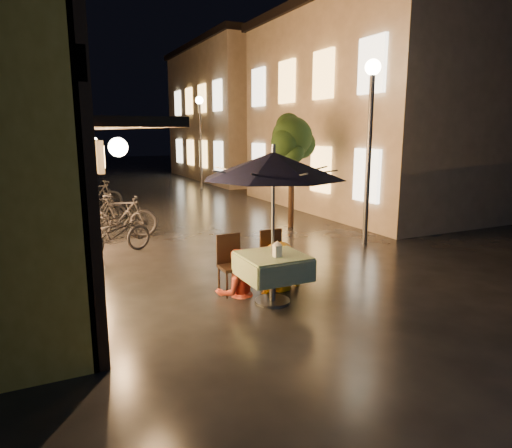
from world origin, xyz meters
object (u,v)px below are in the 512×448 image
table_lantern (277,248)px  person_orange (237,250)px  patio_umbrella (273,166)px  bicycle_0 (115,234)px  cafe_table (273,266)px  person_yellow (280,244)px  streetlamp_near (370,119)px

table_lantern → person_orange: 0.83m
patio_umbrella → bicycle_0: size_ratio=1.44×
patio_umbrella → table_lantern: (0.00, -0.14, -1.23)m
cafe_table → person_yellow: 0.68m
cafe_table → bicycle_0: size_ratio=0.58×
patio_umbrella → person_yellow: bearing=51.9°
patio_umbrella → table_lantern: size_ratio=9.84×
table_lantern → person_yellow: 0.78m
table_lantern → bicycle_0: bearing=113.0°
table_lantern → streetlamp_near: bearing=34.4°
bicycle_0 → patio_umbrella: bearing=-177.0°
streetlamp_near → cafe_table: bearing=-147.1°
patio_umbrella → person_yellow: size_ratio=1.55×
bicycle_0 → streetlamp_near: bearing=-126.7°
cafe_table → table_lantern: (0.00, -0.14, 0.33)m
streetlamp_near → cafe_table: size_ratio=4.27×
patio_umbrella → bicycle_0: (-1.76, 4.01, -1.70)m
person_orange → person_yellow: size_ratio=0.95×
streetlamp_near → person_orange: 5.01m
cafe_table → person_orange: bearing=122.0°
patio_umbrella → person_yellow: 1.50m
cafe_table → person_yellow: (0.40, 0.51, 0.21)m
cafe_table → table_lantern: 0.36m
cafe_table → patio_umbrella: size_ratio=0.40×
cafe_table → person_orange: person_orange is taller
cafe_table → patio_umbrella: 1.56m
person_orange → person_yellow: person_yellow is taller
cafe_table → table_lantern: size_ratio=3.96×
person_yellow → cafe_table: bearing=41.3°
person_yellow → patio_umbrella: bearing=41.3°
bicycle_0 → person_yellow: bearing=-169.0°
person_orange → bicycle_0: (-1.40, 3.44, -0.30)m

